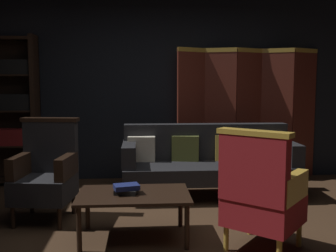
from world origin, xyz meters
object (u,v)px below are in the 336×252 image
(velvet_couch, at_px, (208,159))
(book_navy_cloth, at_px, (126,187))
(bookshelf, at_px, (5,108))
(coffee_table, at_px, (134,198))
(armchair_wing_left, at_px, (46,172))
(folding_screen, at_px, (248,112))
(book_black_cloth, at_px, (127,192))
(armchair_gilt_accent, at_px, (261,194))

(velvet_couch, distance_m, book_navy_cloth, 1.67)
(bookshelf, xyz_separation_m, book_navy_cloth, (1.73, -2.10, -0.58))
(coffee_table, bearing_deg, armchair_wing_left, 146.77)
(bookshelf, bearing_deg, velvet_couch, -15.27)
(folding_screen, height_order, coffee_table, folding_screen)
(book_black_cloth, bearing_deg, velvet_couch, 54.54)
(armchair_wing_left, bearing_deg, book_black_cloth, -35.96)
(coffee_table, height_order, armchair_wing_left, armchair_wing_left)
(coffee_table, xyz_separation_m, armchair_gilt_accent, (1.06, -0.35, 0.12))
(armchair_wing_left, bearing_deg, bookshelf, 120.69)
(bookshelf, relative_size, book_navy_cloth, 9.36)
(velvet_couch, height_order, armchair_wing_left, armchair_wing_left)
(folding_screen, relative_size, armchair_gilt_accent, 2.02)
(bookshelf, bearing_deg, armchair_wing_left, -59.31)
(velvet_couch, distance_m, coffee_table, 1.63)
(bookshelf, xyz_separation_m, armchair_wing_left, (0.88, -1.49, -0.58))
(velvet_couch, relative_size, armchair_gilt_accent, 2.04)
(coffee_table, relative_size, armchair_gilt_accent, 0.96)
(folding_screen, height_order, bookshelf, bookshelf)
(folding_screen, bearing_deg, armchair_gilt_accent, -102.92)
(folding_screen, distance_m, velvet_couch, 1.22)
(bookshelf, distance_m, book_navy_cloth, 2.78)
(velvet_couch, distance_m, armchair_gilt_accent, 1.70)
(armchair_wing_left, bearing_deg, velvet_couch, 22.41)
(velvet_couch, relative_size, book_navy_cloth, 9.68)
(folding_screen, distance_m, armchair_gilt_accent, 2.63)
(coffee_table, bearing_deg, bookshelf, 130.71)
(book_black_cloth, distance_m, book_navy_cloth, 0.04)
(armchair_gilt_accent, bearing_deg, bookshelf, 139.50)
(armchair_gilt_accent, bearing_deg, book_black_cloth, 163.49)
(folding_screen, relative_size, coffee_table, 2.10)
(coffee_table, height_order, armchair_gilt_accent, armchair_gilt_accent)
(folding_screen, xyz_separation_m, armchair_gilt_accent, (-0.58, -2.52, -0.50))
(bookshelf, xyz_separation_m, coffee_table, (1.79, -2.08, -0.69))
(folding_screen, distance_m, coffee_table, 2.78)
(folding_screen, height_order, book_black_cloth, folding_screen)
(folding_screen, height_order, book_navy_cloth, folding_screen)
(folding_screen, xyz_separation_m, coffee_table, (-1.63, -2.17, -0.61))
(velvet_couch, distance_m, armchair_wing_left, 1.97)
(folding_screen, relative_size, bookshelf, 1.02)
(armchair_gilt_accent, relative_size, armchair_wing_left, 1.00)
(bookshelf, xyz_separation_m, velvet_couch, (2.70, -0.74, -0.61))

